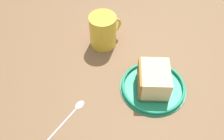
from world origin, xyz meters
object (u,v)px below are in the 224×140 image
(cake_slice, at_px, (154,79))
(tea_mug, at_px, (103,31))
(small_plate, at_px, (153,87))
(teaspoon, at_px, (74,111))

(cake_slice, bearing_deg, tea_mug, -65.21)
(cake_slice, relative_size, tea_mug, 1.09)
(small_plate, relative_size, cake_slice, 1.58)
(teaspoon, bearing_deg, small_plate, -173.80)
(cake_slice, xyz_separation_m, teaspoon, (0.22, 0.03, -0.04))
(tea_mug, bearing_deg, small_plate, 115.33)
(cake_slice, distance_m, teaspoon, 0.23)
(small_plate, height_order, cake_slice, cake_slice)
(small_plate, distance_m, teaspoon, 0.23)
(small_plate, height_order, teaspoon, small_plate)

